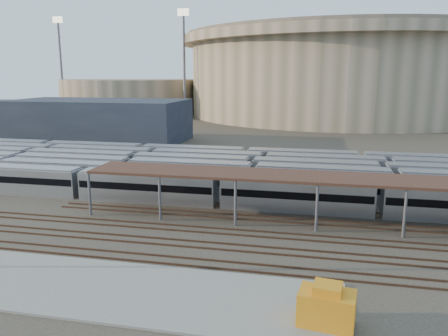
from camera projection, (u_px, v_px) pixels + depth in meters
The scene contains 12 objects.
ground at pixel (151, 223), 47.99m from camera, with size 420.00×420.00×0.00m, color #383026.
apron at pixel (23, 279), 34.66m from camera, with size 50.00×9.00×0.20m, color gray.
subway_trains at pixel (228, 173), 64.32m from camera, with size 131.46×23.90×3.60m.
inspection_shed at pixel (359, 181), 46.24m from camera, with size 60.30×6.00×5.30m.
empty_tracks at pixel (133, 239), 43.19m from camera, with size 170.00×9.62×0.18m.
stadium at pixel (339, 73), 173.21m from camera, with size 124.00×124.00×32.50m.
secondary_arena at pixel (130, 96), 183.10m from camera, with size 56.00×56.00×14.00m, color tan.
service_building at pixel (99, 120), 106.70m from camera, with size 42.00×20.00×10.00m, color #1E232D.
floodlight_0 at pixel (184, 61), 154.95m from camera, with size 4.00×1.00×38.40m.
floodlight_1 at pixel (61, 63), 175.81m from camera, with size 4.00×1.00×38.40m.
floodlight_3 at pixel (259, 64), 198.64m from camera, with size 4.00×1.00×38.40m.
yellow_equipment at pixel (327, 308), 28.08m from camera, with size 3.56×2.22×2.22m, color orange.
Camera 1 is at (17.40, -42.94, 16.04)m, focal length 35.00 mm.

